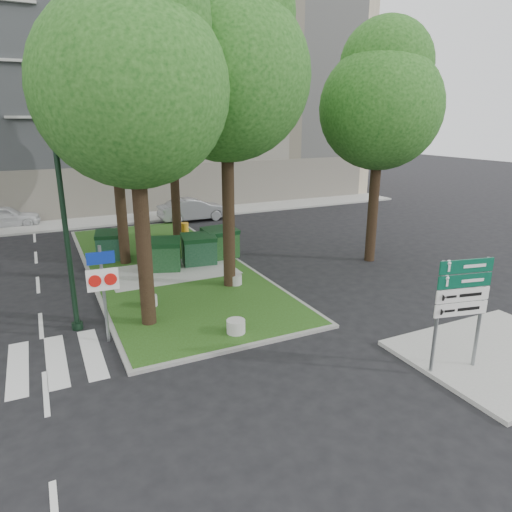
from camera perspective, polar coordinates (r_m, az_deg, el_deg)
ground at (r=12.73m, az=-3.79°, el=-11.82°), size 120.00×120.00×0.00m
median_island at (r=19.90m, az=-11.19°, el=-1.20°), size 6.00×16.00×0.12m
median_kerb at (r=19.91m, az=-11.19°, el=-1.23°), size 6.30×16.30×0.10m
sidewalk_corner at (r=14.02m, az=28.40°, el=-10.86°), size 5.00×4.00×0.12m
building_sidewalk at (r=29.81m, az=-17.40°, el=4.30°), size 42.00×3.00×0.12m
zebra_crossing at (r=13.37m, az=-21.76°, el=-11.59°), size 5.00×3.00×0.01m
apartment_building at (r=36.69m, az=-20.49°, el=18.73°), size 41.00×12.00×16.00m
tree_median_near_left at (r=13.30m, az=-15.04°, el=21.55°), size 5.20×5.20×10.53m
tree_median_near_right at (r=16.31m, az=-3.57°, el=23.41°), size 5.60×5.60×11.46m
tree_median_mid at (r=19.75m, az=-17.40°, el=18.62°), size 4.80×4.80×9.99m
tree_median_far at (r=23.47m, az=-10.65°, el=21.94°), size 5.80×5.80×11.93m
tree_street_right at (r=20.36m, az=15.49°, el=18.70°), size 5.00×5.00×10.06m
dumpster_a at (r=21.12m, az=-17.48°, el=1.29°), size 1.58×1.28×1.29m
dumpster_b at (r=19.04m, az=-11.56°, el=0.16°), size 1.68×1.42×1.34m
dumpster_c at (r=19.59m, az=-7.14°, el=0.82°), size 1.54×1.18×1.32m
dumpster_d at (r=20.39m, az=-4.48°, el=1.63°), size 1.61×1.22×1.39m
bollard_left at (r=15.61m, az=-13.15°, el=-5.47°), size 0.50×0.50×0.36m
bollard_right at (r=17.16m, az=-2.64°, el=-2.95°), size 0.51×0.51×0.37m
bollard_mid at (r=13.39m, az=-2.53°, el=-8.77°), size 0.55×0.55×0.39m
litter_bin at (r=24.45m, az=-8.91°, el=3.29°), size 0.42×0.42×0.73m
street_lamp at (r=13.87m, az=-23.01°, el=5.76°), size 0.48×0.48×5.97m
traffic_sign_pole at (r=13.20m, az=-18.61°, el=-3.00°), size 0.85×0.10×2.83m
directional_sign at (r=11.95m, az=24.30°, el=-4.72°), size 1.40×0.36×2.84m
car_white at (r=30.45m, az=-28.90°, el=4.34°), size 3.83×1.74×1.28m
car_silver at (r=28.74m, az=-7.85°, el=5.78°), size 4.29×1.56×1.41m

